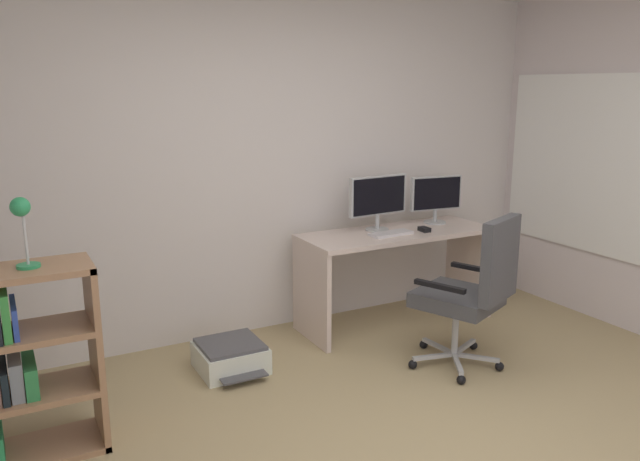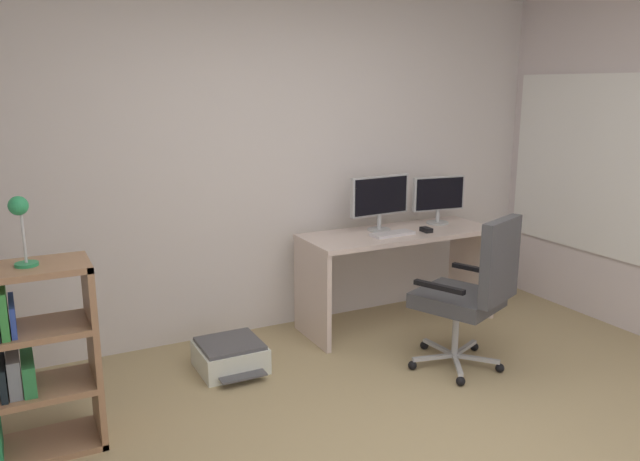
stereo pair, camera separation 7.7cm
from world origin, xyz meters
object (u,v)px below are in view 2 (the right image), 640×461
Objects in this scene: computer_mouse at (426,230)px; printer at (230,356)px; keyboard at (393,234)px; bookshelf at (5,364)px; monitor_secondary at (439,196)px; monitor_main at (380,198)px; desk at (398,256)px; office_chair at (472,289)px; desk_lamp at (20,218)px.

computer_mouse reaches higher than printer.
bookshelf is at bearing -171.54° from keyboard.
printer is (1.31, 0.45, -0.41)m from bookshelf.
bookshelf is (-3.19, -0.73, -0.48)m from monitor_secondary.
bookshelf is (-2.93, -0.53, -0.27)m from computer_mouse.
monitor_main is at bearing 15.56° from bookshelf.
monitor_main reaches higher than computer_mouse.
computer_mouse reaches higher than desk.
office_chair is 2.73m from bookshelf.
printer is at bearing 18.96° from bookshelf.
computer_mouse is at bearing -9.02° from keyboard.
computer_mouse is at bearing 10.74° from desk_lamp.
desk_lamp is at bearing 173.95° from office_chair.
desk is 2.83m from bookshelf.
office_chair is 1.65m from printer.
bookshelf is at bearing -167.06° from monitor_secondary.
printer is at bearing -174.46° from computer_mouse.
computer_mouse is (0.29, -0.20, -0.24)m from monitor_main.
desk is at bearing 87.56° from office_chair.
desk_lamp reaches higher than desk.
monitor_secondary is 2.10m from printer.
desk is at bearing -38.22° from monitor_main.
desk is 2.94× the size of monitor_main.
desk is 4.49× the size of keyboard.
printer is at bearing -167.90° from monitor_main.
keyboard is 0.34× the size of bookshelf.
desk is 1.53m from printer.
computer_mouse is 2.99m from bookshelf.
bookshelf is (-2.71, 0.27, -0.06)m from office_chair.
printer is (-1.33, -0.11, -0.66)m from keyboard.
desk is 0.62m from monitor_secondary.
keyboard is 0.69× the size of printer.
desk_lamp is 0.70× the size of printer.
monitor_secondary is at bearing 14.33° from keyboard.
keyboard is 0.99× the size of desk_lamp.
office_chair is at bearing -27.18° from printer.
computer_mouse is 0.10× the size of bookshelf.
desk is 4.43× the size of desk_lamp.
monitor_secondary is 0.43× the size of office_chair.
monitor_secondary is 1.34× the size of keyboard.
keyboard is 2.71m from bookshelf.
monitor_secondary reaches higher than office_chair.
desk is at bearing 33.46° from keyboard.
desk_lamp is (-2.57, 0.27, 0.66)m from office_chair.
keyboard is at bearing -87.67° from monitor_main.
computer_mouse is (0.18, -0.11, 0.21)m from desk.
desk_lamp reaches higher than keyboard.
bookshelf is at bearing 174.26° from office_chair.
monitor_main reaches higher than monitor_secondary.
monitor_main is 2.61m from desk_lamp.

